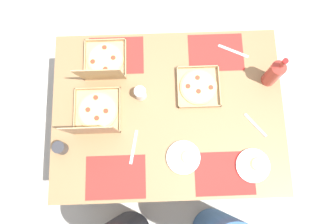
# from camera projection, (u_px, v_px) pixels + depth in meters

# --- Properties ---
(ground_plane) EXTENTS (6.00, 6.00, 0.00)m
(ground_plane) POSITION_uv_depth(u_px,v_px,m) (168.00, 132.00, 2.74)
(ground_plane) COLOR beige
(dining_table) EXTENTS (1.46, 1.08, 0.75)m
(dining_table) POSITION_uv_depth(u_px,v_px,m) (168.00, 116.00, 2.10)
(dining_table) COLOR #3F3328
(dining_table) RESTS_ON ground_plane
(placemat_near_left) EXTENTS (0.36, 0.26, 0.00)m
(placemat_near_left) POSITION_uv_depth(u_px,v_px,m) (216.00, 52.00, 2.09)
(placemat_near_left) COLOR red
(placemat_near_left) RESTS_ON dining_table
(placemat_near_right) EXTENTS (0.36, 0.26, 0.00)m
(placemat_near_right) POSITION_uv_depth(u_px,v_px,m) (116.00, 56.00, 2.09)
(placemat_near_right) COLOR red
(placemat_near_right) RESTS_ON dining_table
(placemat_far_left) EXTENTS (0.36, 0.26, 0.00)m
(placemat_far_left) POSITION_uv_depth(u_px,v_px,m) (225.00, 173.00, 1.91)
(placemat_far_left) COLOR red
(placemat_far_left) RESTS_ON dining_table
(placemat_far_right) EXTENTS (0.36, 0.26, 0.00)m
(placemat_far_right) POSITION_uv_depth(u_px,v_px,m) (116.00, 177.00, 1.91)
(placemat_far_right) COLOR red
(placemat_far_right) RESTS_ON dining_table
(pizza_box_edge_far) EXTENTS (0.29, 0.31, 0.32)m
(pizza_box_edge_far) POSITION_uv_depth(u_px,v_px,m) (96.00, 115.00, 1.94)
(pizza_box_edge_far) COLOR tan
(pizza_box_edge_far) RESTS_ON dining_table
(pizza_box_center) EXTENTS (0.27, 0.27, 0.04)m
(pizza_box_center) POSITION_uv_depth(u_px,v_px,m) (199.00, 87.00, 2.02)
(pizza_box_center) COLOR tan
(pizza_box_center) RESTS_ON dining_table
(pizza_box_corner_left) EXTENTS (0.27, 0.32, 0.30)m
(pizza_box_corner_left) POSITION_uv_depth(u_px,v_px,m) (104.00, 63.00, 2.02)
(pizza_box_corner_left) COLOR tan
(pizza_box_corner_left) RESTS_ON dining_table
(plate_middle) EXTENTS (0.21, 0.21, 0.03)m
(plate_middle) POSITION_uv_depth(u_px,v_px,m) (253.00, 165.00, 1.92)
(plate_middle) COLOR white
(plate_middle) RESTS_ON dining_table
(plate_near_right) EXTENTS (0.21, 0.21, 0.03)m
(plate_near_right) POSITION_uv_depth(u_px,v_px,m) (184.00, 157.00, 1.93)
(plate_near_right) COLOR white
(plate_near_right) RESTS_ON dining_table
(soda_bottle) EXTENTS (0.09, 0.09, 0.32)m
(soda_bottle) POSITION_uv_depth(u_px,v_px,m) (274.00, 73.00, 1.92)
(soda_bottle) COLOR #B2382D
(soda_bottle) RESTS_ON dining_table
(cup_spare) EXTENTS (0.07, 0.07, 0.09)m
(cup_spare) POSITION_uv_depth(u_px,v_px,m) (60.00, 148.00, 1.90)
(cup_spare) COLOR #333338
(cup_spare) RESTS_ON dining_table
(cup_red) EXTENTS (0.07, 0.07, 0.09)m
(cup_red) POSITION_uv_depth(u_px,v_px,m) (140.00, 93.00, 1.98)
(cup_red) COLOR silver
(cup_red) RESTS_ON dining_table
(knife_by_far_left) EXTENTS (0.06, 0.21, 0.00)m
(knife_by_far_left) POSITION_uv_depth(u_px,v_px,m) (134.00, 147.00, 1.95)
(knife_by_far_left) COLOR #B7B7BC
(knife_by_far_left) RESTS_ON dining_table
(knife_by_near_left) EXTENTS (0.20, 0.11, 0.00)m
(knife_by_near_left) POSITION_uv_depth(u_px,v_px,m) (233.00, 51.00, 2.09)
(knife_by_near_left) COLOR #B7B7BC
(knife_by_near_left) RESTS_ON dining_table
(fork_by_far_right) EXTENTS (0.13, 0.16, 0.00)m
(fork_by_far_right) POSITION_uv_depth(u_px,v_px,m) (255.00, 125.00, 1.98)
(fork_by_far_right) COLOR #B7B7BC
(fork_by_far_right) RESTS_ON dining_table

